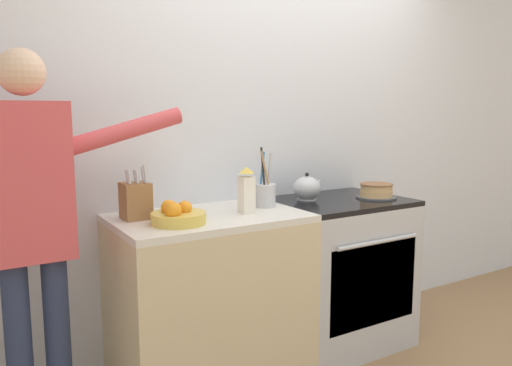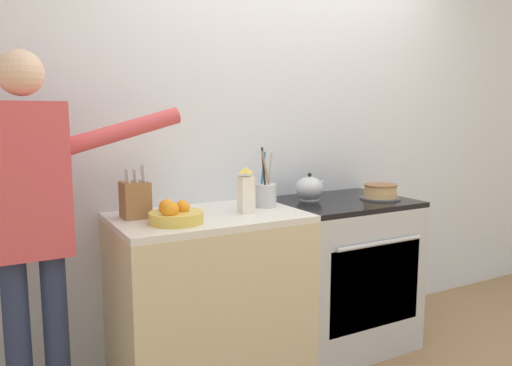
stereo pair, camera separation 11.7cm
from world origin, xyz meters
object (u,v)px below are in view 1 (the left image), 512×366
Objects in this scene: knife_block at (136,200)px; milk_carton at (246,191)px; layer_cake at (376,191)px; utensil_crock at (265,194)px; tea_kettle at (307,188)px; stove_range at (338,271)px; person_baker at (32,212)px; fruit_bowl at (178,216)px.

knife_block is 0.57m from milk_carton.
layer_cake is 0.73× the size of utensil_crock.
milk_carton reaches higher than tea_kettle.
tea_kettle reaches higher than stove_range.
person_baker is at bearing -177.90° from utensil_crock.
knife_block reaches higher than fruit_bowl.
fruit_bowl is at bearing -167.57° from tea_kettle.
fruit_bowl reaches higher than layer_cake.
fruit_bowl is 0.15× the size of person_baker.
knife_block is 1.03× the size of fruit_bowl.
layer_cake is 0.75m from utensil_crock.
stove_range is at bearing 2.25° from person_baker.
person_baker is (-1.73, -0.01, 0.57)m from stove_range.
tea_kettle reaches higher than layer_cake.
person_baker is at bearing 177.07° from milk_carton.
utensil_crock is 1.37× the size of milk_carton.
tea_kettle is 0.61× the size of utensil_crock.
knife_block is at bearing 175.05° from stove_range.
person_baker reaches higher than tea_kettle.
layer_cake is at bearing -7.44° from knife_block.
stove_range is 0.57m from tea_kettle.
layer_cake is (0.22, -0.08, 0.50)m from stove_range.
utensil_crock is 0.61m from fruit_bowl.
utensil_crock is 1.21m from person_baker.
milk_carton is (0.54, -0.17, 0.02)m from knife_block.
milk_carton is 1.03m from person_baker.
tea_kettle is 0.78× the size of fruit_bowl.
knife_block reaches higher than layer_cake.
layer_cake is 0.94× the size of fruit_bowl.
utensil_crock is 0.21m from milk_carton.
layer_cake is 0.92m from milk_carton.
knife_block is at bearing 172.56° from layer_cake.
stove_range is at bearing -4.95° from knife_block.
knife_block is (-1.06, 0.01, 0.02)m from tea_kettle.
layer_cake is at bearing 1.22° from fruit_bowl.
tea_kettle is 0.12× the size of person_baker.
knife_block is 0.16× the size of person_baker.
person_baker is (-1.95, 0.07, 0.07)m from layer_cake.
knife_block is at bearing 162.54° from milk_carton.
layer_cake is 1.47m from knife_block.
knife_block is (-1.46, 0.19, 0.05)m from layer_cake.
utensil_crock is (-0.34, -0.06, 0.00)m from tea_kettle.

